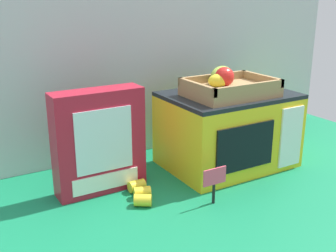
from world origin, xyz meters
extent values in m
plane|color=#147A4C|center=(0.00, 0.00, 0.00)|extent=(1.70, 1.70, 0.00)
cube|color=#B7BABF|center=(0.00, 0.26, 0.28)|extent=(1.61, 0.03, 0.55)
cube|color=yellow|center=(0.16, 0.00, 0.11)|extent=(0.39, 0.28, 0.22)
cube|color=black|center=(0.16, 0.00, 0.23)|extent=(0.39, 0.28, 0.01)
cube|color=black|center=(0.12, -0.14, 0.11)|extent=(0.20, 0.01, 0.13)
cube|color=white|center=(0.30, -0.14, 0.11)|extent=(0.09, 0.01, 0.19)
cube|color=#A37F51|center=(0.14, -0.03, 0.25)|extent=(0.26, 0.18, 0.03)
cube|color=#A37F51|center=(0.14, -0.11, 0.28)|extent=(0.26, 0.01, 0.02)
cube|color=#A37F51|center=(0.14, 0.06, 0.28)|extent=(0.26, 0.01, 0.02)
cube|color=#A37F51|center=(0.02, -0.03, 0.28)|extent=(0.01, 0.18, 0.02)
cube|color=#A37F51|center=(0.27, -0.03, 0.28)|extent=(0.01, 0.18, 0.02)
ellipsoid|color=yellow|center=(0.11, -0.02, 0.28)|extent=(0.07, 0.06, 0.04)
ellipsoid|color=#9EC647|center=(0.15, 0.02, 0.29)|extent=(0.10, 0.08, 0.05)
sphere|color=red|center=(0.13, -0.02, 0.29)|extent=(0.06, 0.06, 0.06)
cube|color=#B2192D|center=(-0.25, 0.03, 0.14)|extent=(0.25, 0.07, 0.29)
cube|color=silver|center=(-0.25, -0.01, 0.16)|extent=(0.16, 0.00, 0.17)
cube|color=white|center=(-0.25, -0.01, 0.04)|extent=(0.19, 0.00, 0.05)
cylinder|color=black|center=(-0.03, -0.20, 0.03)|extent=(0.01, 0.01, 0.06)
cube|color=#F44C6B|center=(-0.03, -0.20, 0.08)|extent=(0.07, 0.00, 0.05)
cylinder|color=yellow|center=(-0.20, -0.12, 0.02)|extent=(0.06, 0.05, 0.03)
cylinder|color=yellow|center=(-0.18, -0.07, 0.02)|extent=(0.05, 0.04, 0.03)
cylinder|color=yellow|center=(-0.17, -0.03, 0.02)|extent=(0.05, 0.03, 0.03)
camera|label=1|loc=(-0.64, -0.99, 0.53)|focal=44.87mm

